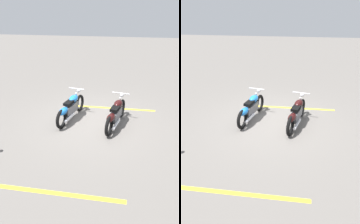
# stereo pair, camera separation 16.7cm
# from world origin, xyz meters

# --- Properties ---
(ground_plane) EXTENTS (60.00, 60.00, 0.00)m
(ground_plane) POSITION_xyz_m (0.00, 0.00, 0.00)
(ground_plane) COLOR #66605B
(motorcycle_bright_foreground) EXTENTS (2.22, 0.65, 1.04)m
(motorcycle_bright_foreground) POSITION_xyz_m (0.03, -0.83, 0.46)
(motorcycle_bright_foreground) COLOR black
(motorcycle_bright_foreground) RESTS_ON ground
(motorcycle_dark_foreground) EXTENTS (2.21, 0.68, 1.04)m
(motorcycle_dark_foreground) POSITION_xyz_m (0.20, 0.82, 0.46)
(motorcycle_dark_foreground) COLOR black
(motorcycle_dark_foreground) RESTS_ON ground
(parking_stripe_near) EXTENTS (0.25, 3.20, 0.01)m
(parking_stripe_near) POSITION_xyz_m (-1.32, 0.67, 0.00)
(parking_stripe_near) COLOR yellow
(parking_stripe_near) RESTS_ON ground
(parking_stripe_mid) EXTENTS (0.25, 3.20, 0.01)m
(parking_stripe_mid) POSITION_xyz_m (3.66, -0.19, 0.00)
(parking_stripe_mid) COLOR yellow
(parking_stripe_mid) RESTS_ON ground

